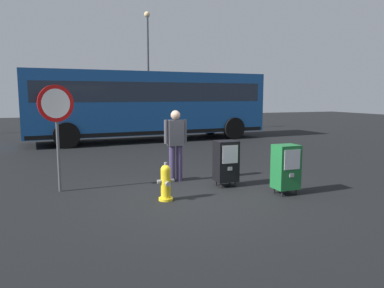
% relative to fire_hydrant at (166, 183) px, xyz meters
% --- Properties ---
extents(ground_plane, '(60.00, 60.00, 0.00)m').
position_rel_fire_hydrant_xyz_m(ground_plane, '(0.70, 0.01, -0.35)').
color(ground_plane, black).
extents(fire_hydrant, '(0.33, 0.32, 0.75)m').
position_rel_fire_hydrant_xyz_m(fire_hydrant, '(0.00, 0.00, 0.00)').
color(fire_hydrant, yellow).
rests_on(fire_hydrant, ground_plane).
extents(newspaper_box_primary, '(0.48, 0.42, 1.02)m').
position_rel_fire_hydrant_xyz_m(newspaper_box_primary, '(2.42, -0.44, 0.22)').
color(newspaper_box_primary, black).
rests_on(newspaper_box_primary, ground_plane).
extents(newspaper_box_secondary, '(0.48, 0.42, 1.02)m').
position_rel_fire_hydrant_xyz_m(newspaper_box_secondary, '(1.57, 0.59, 0.22)').
color(newspaper_box_secondary, black).
rests_on(newspaper_box_secondary, ground_plane).
extents(stop_sign, '(0.71, 0.31, 2.23)m').
position_rel_fire_hydrant_xyz_m(stop_sign, '(-1.90, 1.41, 1.25)').
color(stop_sign, '#4C4F54').
rests_on(stop_sign, ground_plane).
extents(pedestrian, '(0.55, 0.22, 1.67)m').
position_rel_fire_hydrant_xyz_m(pedestrian, '(0.67, 1.43, 0.60)').
color(pedestrian, '#382D51').
rests_on(pedestrian, ground_plane).
extents(bus_near, '(10.62, 3.22, 3.00)m').
position_rel_fire_hydrant_xyz_m(bus_near, '(2.08, 9.48, 1.36)').
color(bus_near, '#19519E').
rests_on(bus_near, ground_plane).
extents(street_light_near_left, '(0.32, 0.32, 6.46)m').
position_rel_fire_hydrant_xyz_m(street_light_near_left, '(2.98, 13.20, 3.43)').
color(street_light_near_left, '#4C4F54').
rests_on(street_light_near_left, ground_plane).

